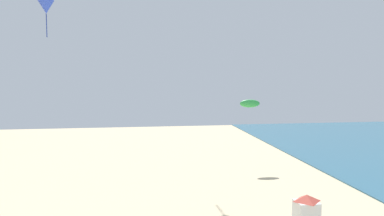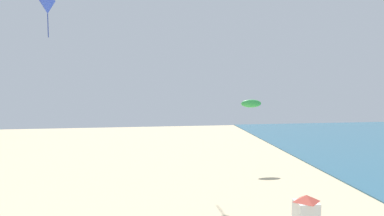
% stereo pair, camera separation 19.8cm
% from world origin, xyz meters
% --- Properties ---
extents(lifeguard_stand, '(1.10, 1.10, 2.55)m').
position_xyz_m(lifeguard_stand, '(11.72, 13.75, 1.84)').
color(lifeguard_stand, white).
rests_on(lifeguard_stand, ground).
extents(kite_green_parafoil, '(1.93, 0.54, 0.75)m').
position_xyz_m(kite_green_parafoil, '(13.93, 31.14, 5.90)').
color(kite_green_parafoil, green).
extents(kite_blue_delta, '(1.27, 1.27, 2.88)m').
position_xyz_m(kite_blue_delta, '(-3.67, 28.18, 13.94)').
color(kite_blue_delta, blue).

